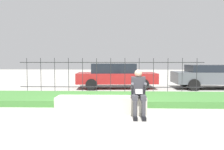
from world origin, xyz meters
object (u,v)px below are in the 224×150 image
car_parked_right (212,76)px  car_parked_center (116,75)px  person_seated_reader (138,91)px  stone_bench (101,106)px

car_parked_right → car_parked_center: (-5.28, 0.02, 0.02)m
person_seated_reader → car_parked_right: (4.53, 6.11, -0.01)m
person_seated_reader → car_parked_right: 7.61m
person_seated_reader → car_parked_center: (-0.74, 6.13, 0.01)m
car_parked_right → car_parked_center: bearing=179.8°
stone_bench → car_parked_right: size_ratio=0.62×
car_parked_center → person_seated_reader: bearing=-87.0°
stone_bench → person_seated_reader: (1.05, -0.33, 0.49)m
stone_bench → car_parked_center: (0.31, 5.79, 0.50)m
person_seated_reader → car_parked_right: size_ratio=0.31×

